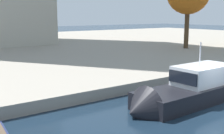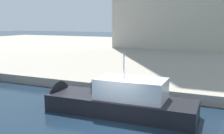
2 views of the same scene
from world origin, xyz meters
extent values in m
plane|color=#142333|center=(0.00, 0.00, 0.00)|extent=(220.00, 220.00, 0.00)
cube|color=gray|center=(0.00, 32.51, 0.35)|extent=(120.00, 55.00, 0.70)
cube|color=black|center=(-0.32, 1.56, 0.32)|extent=(8.55, 2.77, 1.29)
cone|color=black|center=(-4.97, 1.45, 0.32)|extent=(1.26, 2.46, 2.43)
cube|color=silver|center=(0.31, 1.58, 1.53)|extent=(3.87, 2.14, 1.14)
cube|color=black|center=(-1.17, 1.54, 1.59)|extent=(1.07, 1.94, 0.69)
cylinder|color=silver|center=(-0.11, 1.57, 2.80)|extent=(0.08, 0.08, 1.40)
cylinder|color=#4C3823|center=(16.19, 16.03, 3.25)|extent=(0.59, 0.59, 5.09)
camera|label=1|loc=(-14.21, -8.92, 5.08)|focal=46.36mm
camera|label=2|loc=(5.24, -11.92, 5.19)|focal=42.85mm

